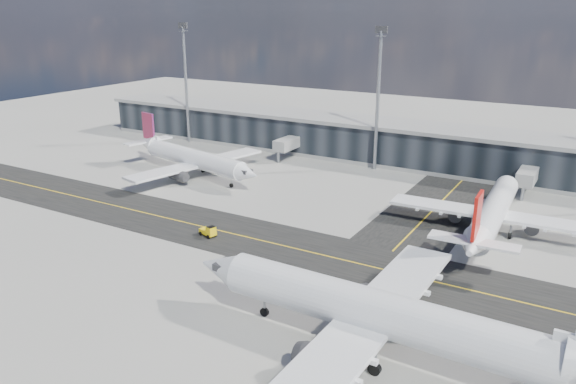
% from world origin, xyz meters
% --- Properties ---
extents(ground, '(300.00, 300.00, 0.00)m').
position_xyz_m(ground, '(0.00, 0.00, 0.00)').
color(ground, gray).
rests_on(ground, ground).
extents(taxiway_lanes, '(180.00, 63.00, 0.03)m').
position_xyz_m(taxiway_lanes, '(3.91, 10.74, 0.01)').
color(taxiway_lanes, black).
rests_on(taxiway_lanes, ground).
extents(terminal_concourse, '(152.00, 19.80, 8.80)m').
position_xyz_m(terminal_concourse, '(0.04, 54.93, 4.09)').
color(terminal_concourse, black).
rests_on(terminal_concourse, ground).
extents(floodlight_masts, '(102.50, 0.70, 28.90)m').
position_xyz_m(floodlight_masts, '(0.00, 48.00, 15.61)').
color(floodlight_masts, gray).
rests_on(floodlight_masts, ground).
extents(airliner_af, '(36.50, 31.35, 10.89)m').
position_xyz_m(airliner_af, '(-29.78, 25.03, 3.60)').
color(airliner_af, white).
rests_on(airliner_af, ground).
extents(airliner_redtail, '(31.24, 36.69, 10.88)m').
position_xyz_m(airliner_redtail, '(28.51, 23.15, 3.59)').
color(airliner_redtail, white).
rests_on(airliner_redtail, ground).
extents(airliner_near, '(44.48, 37.85, 13.21)m').
position_xyz_m(airliner_near, '(25.84, -13.76, 4.36)').
color(airliner_near, silver).
rests_on(airliner_near, ground).
extents(baggage_tug, '(3.00, 2.02, 1.73)m').
position_xyz_m(baggage_tug, '(-7.39, 1.33, 0.87)').
color(baggage_tug, yellow).
rests_on(baggage_tug, ground).
extents(service_van, '(2.71, 5.49, 1.50)m').
position_xyz_m(service_van, '(25.72, 34.25, 0.75)').
color(service_van, white).
rests_on(service_van, ground).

